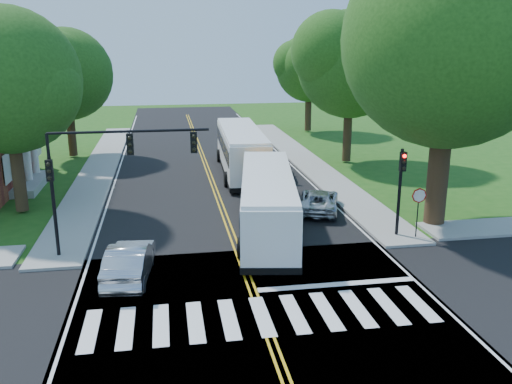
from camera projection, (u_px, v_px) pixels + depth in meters
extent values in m
plane|color=#1B4E13|center=(260.00, 310.00, 19.99)|extent=(140.00, 140.00, 0.00)
cube|color=black|center=(214.00, 187.00, 37.09)|extent=(14.00, 96.00, 0.01)
cube|color=black|center=(260.00, 310.00, 19.99)|extent=(60.00, 12.00, 0.01)
cube|color=gold|center=(209.00, 173.00, 40.89)|extent=(0.36, 70.00, 0.01)
cube|color=silver|center=(117.00, 177.00, 39.79)|extent=(0.12, 70.00, 0.01)
cube|color=silver|center=(296.00, 170.00, 41.99)|extent=(0.12, 70.00, 0.01)
cube|color=silver|center=(262.00, 316.00, 19.51)|extent=(12.60, 3.00, 0.01)
cube|color=silver|center=(337.00, 284.00, 22.07)|extent=(6.60, 0.40, 0.01)
cube|color=gray|center=(100.00, 168.00, 42.38)|extent=(2.60, 40.00, 0.15)
cube|color=gray|center=(305.00, 160.00, 45.07)|extent=(2.60, 40.00, 0.15)
cylinder|color=#342114|center=(438.00, 168.00, 28.54)|extent=(1.10, 1.10, 6.00)
sphere|color=#30671E|center=(450.00, 40.00, 26.80)|extent=(10.80, 10.80, 10.80)
cylinder|color=#342114|center=(18.00, 170.00, 30.75)|extent=(0.70, 0.70, 4.80)
sphere|color=#30671E|center=(7.00, 80.00, 29.42)|extent=(8.00, 8.00, 8.00)
cylinder|color=#342114|center=(71.00, 130.00, 46.09)|extent=(0.70, 0.70, 4.40)
sphere|color=#30671E|center=(66.00, 74.00, 44.85)|extent=(7.60, 7.60, 7.60)
cylinder|color=#342114|center=(347.00, 130.00, 43.95)|extent=(0.70, 0.70, 5.00)
sphere|color=#30671E|center=(350.00, 64.00, 42.56)|extent=(8.40, 8.40, 8.40)
cylinder|color=#342114|center=(308.00, 110.00, 59.40)|extent=(0.70, 0.70, 4.40)
sphere|color=#30671E|center=(309.00, 68.00, 58.19)|extent=(7.20, 7.20, 7.20)
cube|color=silver|center=(23.00, 123.00, 35.81)|extent=(1.40, 6.00, 0.45)
cube|color=gray|center=(30.00, 184.00, 36.92)|extent=(1.80, 6.00, 0.50)
cylinder|color=silver|center=(19.00, 164.00, 34.34)|extent=(0.50, 0.50, 4.20)
cylinder|color=silver|center=(27.00, 157.00, 36.43)|extent=(0.50, 0.50, 4.20)
cylinder|color=silver|center=(34.00, 151.00, 38.52)|extent=(0.50, 0.50, 4.20)
cylinder|color=black|center=(54.00, 207.00, 24.19)|extent=(0.16, 0.16, 4.60)
cube|color=black|center=(50.00, 170.00, 23.59)|extent=(0.30, 0.22, 0.95)
sphere|color=black|center=(48.00, 164.00, 23.38)|extent=(0.18, 0.18, 0.18)
cylinder|color=black|center=(129.00, 131.00, 23.87)|extent=(7.00, 0.12, 0.12)
cube|color=black|center=(130.00, 144.00, 23.88)|extent=(0.30, 0.22, 0.95)
cube|color=black|center=(194.00, 142.00, 24.33)|extent=(0.30, 0.22, 0.95)
cylinder|color=black|center=(399.00, 192.00, 26.87)|extent=(0.16, 0.16, 4.40)
cube|color=black|center=(403.00, 162.00, 26.30)|extent=(0.30, 0.22, 0.95)
sphere|color=#FF0A05|center=(405.00, 156.00, 26.09)|extent=(0.18, 0.18, 0.18)
cylinder|color=black|center=(417.00, 216.00, 26.82)|extent=(0.06, 0.06, 2.20)
cylinder|color=#A50A07|center=(419.00, 196.00, 26.51)|extent=(0.76, 0.04, 0.76)
cube|color=white|center=(267.00, 203.00, 27.90)|extent=(4.44, 12.08, 2.76)
cube|color=black|center=(267.00, 193.00, 27.77)|extent=(4.37, 11.28, 0.95)
cube|color=black|center=(265.00, 170.00, 33.56)|extent=(2.44, 0.50, 1.60)
cube|color=orange|center=(265.00, 156.00, 33.32)|extent=(1.70, 0.37, 0.32)
cube|color=black|center=(267.00, 225.00, 28.23)|extent=(4.50, 12.19, 0.30)
cube|color=white|center=(268.00, 176.00, 27.52)|extent=(4.33, 11.73, 0.22)
cylinder|color=black|center=(288.00, 201.00, 31.96)|extent=(0.47, 1.00, 0.96)
cylinder|color=black|center=(243.00, 201.00, 31.95)|extent=(0.47, 1.00, 0.96)
cylinder|color=black|center=(298.00, 248.00, 24.72)|extent=(0.47, 1.00, 0.96)
cylinder|color=black|center=(241.00, 248.00, 24.70)|extent=(0.47, 1.00, 0.96)
cube|color=white|center=(241.00, 151.00, 40.60)|extent=(3.27, 12.87, 2.98)
cube|color=black|center=(241.00, 144.00, 40.46)|extent=(3.31, 11.98, 1.03)
cube|color=black|center=(234.00, 132.00, 46.65)|extent=(2.65, 0.21, 1.73)
cube|color=orange|center=(233.00, 121.00, 46.39)|extent=(1.84, 0.17, 0.35)
cube|color=black|center=(241.00, 168.00, 40.95)|extent=(3.33, 12.97, 0.32)
cube|color=white|center=(241.00, 130.00, 40.19)|extent=(3.20, 12.48, 0.24)
cylinder|color=black|center=(253.00, 155.00, 45.12)|extent=(0.39, 1.05, 1.04)
cylinder|color=black|center=(219.00, 155.00, 44.77)|extent=(0.39, 1.05, 1.04)
cylinder|color=black|center=(267.00, 178.00, 37.36)|extent=(0.39, 1.05, 1.04)
cylinder|color=black|center=(227.00, 179.00, 37.01)|extent=(0.39, 1.05, 1.04)
imported|color=#AEB0B5|center=(129.00, 261.00, 22.45)|extent=(2.08, 4.79, 1.53)
imported|color=#B8BCC0|center=(319.00, 201.00, 31.47)|extent=(3.51, 5.09, 1.29)
imported|color=black|center=(279.00, 168.00, 39.62)|extent=(2.34, 4.58, 1.27)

